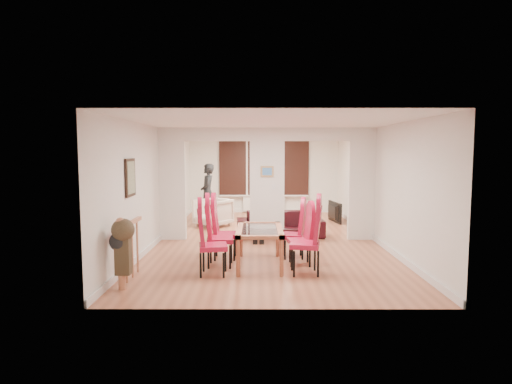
{
  "coord_description": "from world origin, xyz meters",
  "views": [
    {
      "loc": [
        -0.23,
        -9.92,
        2.06
      ],
      "look_at": [
        -0.26,
        0.6,
        1.06
      ],
      "focal_mm": 30.0,
      "sensor_mm": 36.0,
      "label": 1
    }
  ],
  "objects_px": {
    "dining_chair_la": "(213,241)",
    "bottle": "(272,207)",
    "sofa": "(280,224)",
    "dining_chair_rb": "(300,237)",
    "dining_chair_lb": "(220,234)",
    "dining_chair_rc": "(293,231)",
    "dining_table": "(260,247)",
    "dining_chair_lc": "(225,230)",
    "coffee_table": "(277,216)",
    "bowl": "(274,211)",
    "dining_chair_ra": "(305,239)",
    "armchair": "(213,213)",
    "television": "(331,212)",
    "person": "(208,193)"
  },
  "relations": [
    {
      "from": "dining_chair_rc",
      "to": "television",
      "type": "xyz_separation_m",
      "value": [
        1.48,
        4.22,
        -0.22
      ]
    },
    {
      "from": "dining_chair_lb",
      "to": "coffee_table",
      "type": "relative_size",
      "value": 1.03
    },
    {
      "from": "dining_table",
      "to": "coffee_table",
      "type": "bearing_deg",
      "value": 83.72
    },
    {
      "from": "coffee_table",
      "to": "bowl",
      "type": "bearing_deg",
      "value": -137.85
    },
    {
      "from": "dining_chair_rc",
      "to": "dining_chair_la",
      "type": "bearing_deg",
      "value": -126.02
    },
    {
      "from": "bottle",
      "to": "bowl",
      "type": "height_order",
      "value": "bottle"
    },
    {
      "from": "dining_chair_ra",
      "to": "bowl",
      "type": "height_order",
      "value": "dining_chair_ra"
    },
    {
      "from": "dining_chair_lb",
      "to": "dining_chair_ra",
      "type": "distance_m",
      "value": 1.55
    },
    {
      "from": "dining_chair_ra",
      "to": "dining_chair_lc",
      "type": "bearing_deg",
      "value": 155.8
    },
    {
      "from": "dining_chair_lb",
      "to": "dining_chair_lc",
      "type": "height_order",
      "value": "dining_chair_lb"
    },
    {
      "from": "dining_table",
      "to": "dining_chair_rb",
      "type": "xyz_separation_m",
      "value": [
        0.73,
        0.06,
        0.17
      ]
    },
    {
      "from": "bowl",
      "to": "dining_chair_lc",
      "type": "bearing_deg",
      "value": -104.01
    },
    {
      "from": "armchair",
      "to": "bottle",
      "type": "bearing_deg",
      "value": 69.46
    },
    {
      "from": "dining_chair_la",
      "to": "bottle",
      "type": "xyz_separation_m",
      "value": [
        1.17,
        5.71,
        -0.17
      ]
    },
    {
      "from": "dining_chair_lb",
      "to": "bowl",
      "type": "xyz_separation_m",
      "value": [
        1.17,
        5.03,
        -0.29
      ]
    },
    {
      "from": "dining_table",
      "to": "armchair",
      "type": "bearing_deg",
      "value": 107.22
    },
    {
      "from": "dining_chair_la",
      "to": "armchair",
      "type": "bearing_deg",
      "value": 87.38
    },
    {
      "from": "dining_chair_lb",
      "to": "dining_chair_rc",
      "type": "xyz_separation_m",
      "value": [
        1.36,
        0.61,
        -0.06
      ]
    },
    {
      "from": "dining_chair_rb",
      "to": "sofa",
      "type": "relative_size",
      "value": 0.49
    },
    {
      "from": "dining_chair_lc",
      "to": "dining_chair_lb",
      "type": "bearing_deg",
      "value": -94.42
    },
    {
      "from": "bottle",
      "to": "bowl",
      "type": "bearing_deg",
      "value": -59.45
    },
    {
      "from": "dining_chair_lc",
      "to": "sofa",
      "type": "height_order",
      "value": "dining_chair_lc"
    },
    {
      "from": "dining_chair_rc",
      "to": "bottle",
      "type": "distance_m",
      "value": 4.55
    },
    {
      "from": "dining_chair_lb",
      "to": "dining_chair_rb",
      "type": "height_order",
      "value": "dining_chair_lb"
    },
    {
      "from": "sofa",
      "to": "dining_table",
      "type": "bearing_deg",
      "value": -103.98
    },
    {
      "from": "bowl",
      "to": "television",
      "type": "bearing_deg",
      "value": -6.81
    },
    {
      "from": "dining_chair_lc",
      "to": "bottle",
      "type": "distance_m",
      "value": 4.74
    },
    {
      "from": "dining_chair_lb",
      "to": "armchair",
      "type": "bearing_deg",
      "value": 93.26
    },
    {
      "from": "dining_chair_rb",
      "to": "sofa",
      "type": "height_order",
      "value": "dining_chair_rb"
    },
    {
      "from": "bottle",
      "to": "sofa",
      "type": "bearing_deg",
      "value": -87.25
    },
    {
      "from": "television",
      "to": "dining_chair_lb",
      "type": "bearing_deg",
      "value": 140.38
    },
    {
      "from": "dining_chair_la",
      "to": "bottle",
      "type": "relative_size",
      "value": 3.97
    },
    {
      "from": "dining_chair_ra",
      "to": "person",
      "type": "bearing_deg",
      "value": 124.1
    },
    {
      "from": "dining_table",
      "to": "dining_chair_la",
      "type": "bearing_deg",
      "value": -143.11
    },
    {
      "from": "dining_chair_rb",
      "to": "dining_chair_ra",
      "type": "bearing_deg",
      "value": -95.18
    },
    {
      "from": "sofa",
      "to": "dining_chair_lb",
      "type": "bearing_deg",
      "value": -117.59
    },
    {
      "from": "person",
      "to": "armchair",
      "type": "bearing_deg",
      "value": 8.95
    },
    {
      "from": "dining_chair_rb",
      "to": "television",
      "type": "bearing_deg",
      "value": 65.74
    },
    {
      "from": "dining_chair_rc",
      "to": "television",
      "type": "height_order",
      "value": "dining_chair_rc"
    },
    {
      "from": "dining_chair_la",
      "to": "dining_chair_rc",
      "type": "height_order",
      "value": "dining_chair_la"
    },
    {
      "from": "dining_chair_rb",
      "to": "sofa",
      "type": "bearing_deg",
      "value": 87.05
    },
    {
      "from": "armchair",
      "to": "dining_chair_lc",
      "type": "bearing_deg",
      "value": -44.07
    },
    {
      "from": "sofa",
      "to": "dining_chair_la",
      "type": "bearing_deg",
      "value": -114.8
    },
    {
      "from": "dining_chair_rc",
      "to": "television",
      "type": "relative_size",
      "value": 1.0
    },
    {
      "from": "dining_chair_ra",
      "to": "coffee_table",
      "type": "bearing_deg",
      "value": 103.67
    },
    {
      "from": "dining_table",
      "to": "dining_chair_lc",
      "type": "bearing_deg",
      "value": 142.59
    },
    {
      "from": "dining_chair_la",
      "to": "dining_chair_ra",
      "type": "bearing_deg",
      "value": -6.15
    },
    {
      "from": "coffee_table",
      "to": "dining_chair_lc",
      "type": "bearing_deg",
      "value": -104.88
    },
    {
      "from": "dining_chair_ra",
      "to": "dining_chair_rc",
      "type": "relative_size",
      "value": 1.15
    },
    {
      "from": "dining_chair_ra",
      "to": "television",
      "type": "distance_m",
      "value": 5.5
    }
  ]
}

